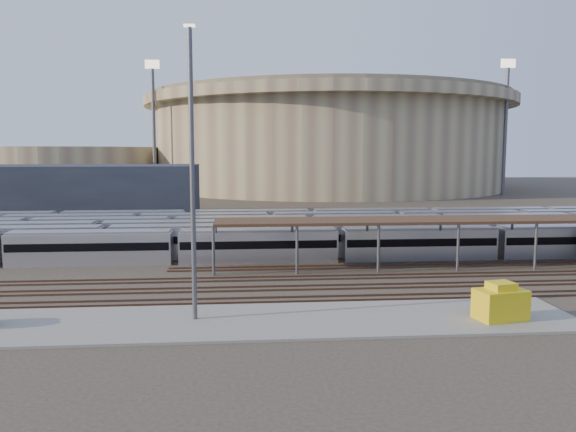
# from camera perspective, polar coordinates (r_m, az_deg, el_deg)

# --- Properties ---
(ground) EXTENTS (420.00, 420.00, 0.00)m
(ground) POSITION_cam_1_polar(r_m,az_deg,el_deg) (57.21, 0.47, -6.18)
(ground) COLOR #383026
(ground) RESTS_ON ground
(apron) EXTENTS (50.00, 9.00, 0.20)m
(apron) POSITION_cam_1_polar(r_m,az_deg,el_deg) (42.45, -4.49, -10.62)
(apron) COLOR gray
(apron) RESTS_ON ground
(subway_trains) EXTENTS (122.53, 23.90, 3.60)m
(subway_trains) POSITION_cam_1_polar(r_m,az_deg,el_deg) (75.13, 0.24, -1.71)
(subway_trains) COLOR silver
(subway_trains) RESTS_ON ground
(inspection_shed) EXTENTS (60.30, 6.00, 5.30)m
(inspection_shed) POSITION_cam_1_polar(r_m,az_deg,el_deg) (65.88, 19.56, -0.47)
(inspection_shed) COLOR #505055
(inspection_shed) RESTS_ON ground
(empty_tracks) EXTENTS (170.00, 9.62, 0.18)m
(empty_tracks) POSITION_cam_1_polar(r_m,az_deg,el_deg) (52.34, 0.97, -7.29)
(empty_tracks) COLOR #4C3323
(empty_tracks) RESTS_ON ground
(stadium) EXTENTS (124.00, 124.00, 32.50)m
(stadium) POSITION_cam_1_polar(r_m,az_deg,el_deg) (197.90, 4.02, 7.68)
(stadium) COLOR tan
(stadium) RESTS_ON ground
(secondary_arena) EXTENTS (56.00, 56.00, 14.00)m
(secondary_arena) POSITION_cam_1_polar(r_m,az_deg,el_deg) (193.59, -21.31, 4.47)
(secondary_arena) COLOR tan
(secondary_arena) RESTS_ON ground
(service_building) EXTENTS (42.00, 20.00, 10.00)m
(service_building) POSITION_cam_1_polar(r_m,az_deg,el_deg) (114.78, -19.87, 2.38)
(service_building) COLOR #1E232D
(service_building) RESTS_ON ground
(floodlight_0) EXTENTS (4.00, 1.00, 38.40)m
(floodlight_0) POSITION_cam_1_polar(r_m,az_deg,el_deg) (167.61, -13.48, 9.15)
(floodlight_0) COLOR #505055
(floodlight_0) RESTS_ON ground
(floodlight_2) EXTENTS (4.00, 1.00, 38.40)m
(floodlight_2) POSITION_cam_1_polar(r_m,az_deg,el_deg) (172.92, 21.24, 8.80)
(floodlight_2) COLOR #505055
(floodlight_2) RESTS_ON ground
(floodlight_3) EXTENTS (4.00, 1.00, 38.40)m
(floodlight_3) POSITION_cam_1_polar(r_m,az_deg,el_deg) (215.76, -6.14, 8.68)
(floodlight_3) COLOR #505055
(floodlight_3) RESTS_ON ground
(yard_light_pole) EXTENTS (0.80, 0.36, 21.35)m
(yard_light_pole) POSITION_cam_1_polar(r_m,az_deg,el_deg) (41.40, -9.70, 4.16)
(yard_light_pole) COLOR #505055
(yard_light_pole) RESTS_ON apron
(yellow_equipment) EXTENTS (3.97, 2.93, 2.24)m
(yellow_equipment) POSITION_cam_1_polar(r_m,az_deg,el_deg) (45.13, 20.78, -8.39)
(yellow_equipment) COLOR gold
(yellow_equipment) RESTS_ON apron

